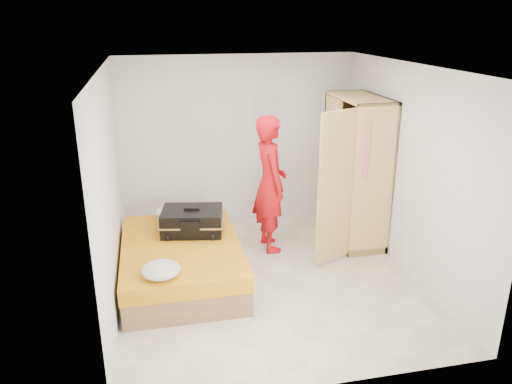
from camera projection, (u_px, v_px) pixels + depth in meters
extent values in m
plane|color=beige|center=(267.00, 278.00, 6.30)|extent=(4.00, 4.00, 0.00)
plane|color=white|center=(269.00, 67.00, 5.43)|extent=(4.00, 4.00, 0.00)
cube|color=white|center=(238.00, 141.00, 7.71)|extent=(3.60, 0.02, 2.60)
cube|color=white|center=(326.00, 256.00, 4.02)|extent=(3.60, 0.02, 2.60)
cube|color=white|center=(110.00, 191.00, 5.51)|extent=(0.02, 4.00, 2.60)
cube|color=white|center=(408.00, 171.00, 6.22)|extent=(0.02, 4.00, 2.60)
cube|color=olive|center=(182.00, 269.00, 6.22)|extent=(1.40, 2.00, 0.30)
cube|color=gold|center=(181.00, 250.00, 6.13)|extent=(1.42, 2.02, 0.20)
cube|color=tan|center=(373.00, 169.00, 7.13)|extent=(0.04, 1.20, 2.10)
cube|color=tan|center=(373.00, 183.00, 6.54)|extent=(0.58, 0.04, 2.10)
cube|color=tan|center=(341.00, 160.00, 7.61)|extent=(0.58, 0.04, 2.10)
cube|color=tan|center=(361.00, 98.00, 6.73)|extent=(0.58, 1.20, 0.04)
cube|color=#9E8643|center=(351.00, 235.00, 7.41)|extent=(0.58, 1.20, 0.10)
cube|color=tan|center=(330.00, 166.00, 7.30)|extent=(0.04, 0.59, 2.00)
cube|color=tan|center=(336.00, 189.00, 6.34)|extent=(0.56, 0.27, 2.00)
cylinder|color=#B2B2B7|center=(360.00, 109.00, 6.79)|extent=(0.02, 1.10, 0.02)
imported|color=red|center=(270.00, 184.00, 6.83)|extent=(0.49, 0.72, 1.90)
cube|color=black|center=(192.00, 221.00, 6.37)|extent=(0.84, 0.67, 0.30)
cube|color=black|center=(192.00, 209.00, 6.32)|extent=(0.20, 0.09, 0.03)
ellipsoid|color=silver|center=(161.00, 270.00, 5.30)|extent=(0.41, 0.41, 0.16)
cube|color=silver|center=(177.00, 214.00, 6.87)|extent=(0.57, 0.34, 0.10)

